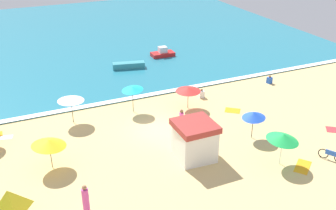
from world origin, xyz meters
The scene contains 22 objects.
ground_plane centered at (0.00, 0.00, 0.00)m, with size 60.00×60.00×0.00m, color #D8B775.
ocean_water centered at (0.00, 28.00, 0.05)m, with size 60.00×44.00×0.10m, color teal.
wave_breaker_foam centered at (0.00, 6.30, 0.10)m, with size 57.00×0.70×0.01m, color white.
lifeguard_cabana centered at (0.92, -4.57, 1.38)m, with size 2.67×2.73×2.71m.
beach_umbrella_0 centered at (-5.74, 3.98, 2.13)m, with size 2.59×2.58×2.35m.
beach_umbrella_1 centered at (-0.61, 3.82, 2.17)m, with size 2.11×2.10×2.41m.
beach_umbrella_2 centered at (-8.39, -1.76, 1.93)m, with size 2.36×2.32×2.27m.
beach_umbrella_3 centered at (5.88, -7.69, 2.10)m, with size 3.07×3.06×2.45m.
beach_umbrella_4 centered at (6.15, -4.00, 1.95)m, with size 1.93×1.89×2.29m.
beach_umbrella_7 centered at (3.98, 2.50, 1.79)m, with size 3.03×3.03×1.97m.
beach_tent centered at (-11.31, -5.22, 0.73)m, with size 2.27×2.00×1.45m.
parked_bicycle centered at (9.41, -8.80, 0.38)m, with size 0.99×1.59×0.76m.
beachgoer_0 centered at (6.13, 3.96, 0.35)m, with size 0.54×0.54×0.85m.
beachgoer_1 centered at (1.73, -0.84, 0.89)m, with size 0.47×0.47×1.84m.
beachgoer_2 centered at (-7.34, -7.19, 0.91)m, with size 0.49×0.49×1.94m.
beachgoer_5 centered at (13.96, 4.15, 0.35)m, with size 0.52×0.52×0.84m.
beach_towel_0 centered at (-11.23, 3.74, 0.01)m, with size 1.62×1.00×0.01m.
beach_towel_1 centered at (7.09, -8.65, 0.01)m, with size 1.94×1.78×0.01m.
beach_towel_2 centered at (7.31, 0.46, 0.01)m, with size 1.63×1.58×0.01m.
beach_towel_4 centered at (12.86, -5.75, 0.01)m, with size 1.65×1.59×0.01m.
small_boat_0 centered at (7.38, 15.88, 0.46)m, with size 2.75×1.47×1.13m.
small_boat_1 centered at (2.39, 13.71, 0.42)m, with size 3.57×1.65×0.64m.
Camera 1 is at (-10.33, -25.23, 15.58)m, focal length 42.44 mm.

